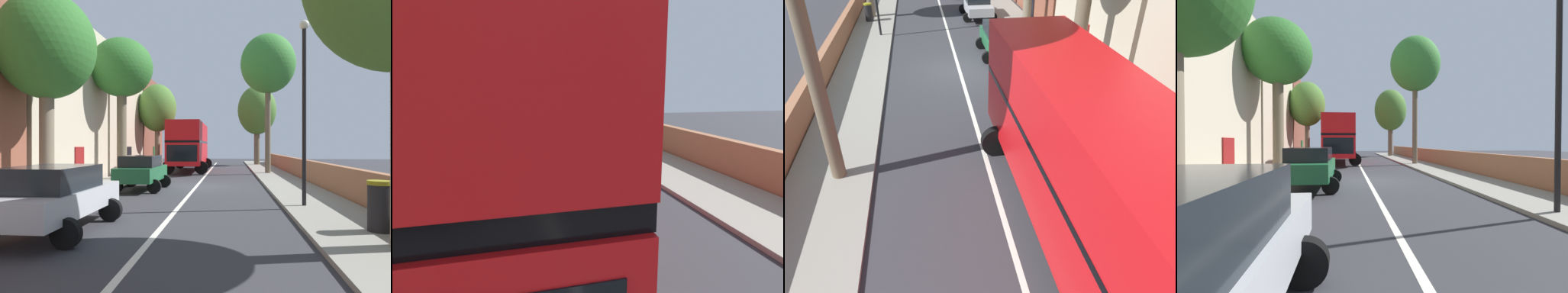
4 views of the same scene
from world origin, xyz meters
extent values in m
plane|color=#333338|center=(0.00, 0.00, 0.00)|extent=(84.00, 84.00, 0.00)
cube|color=silver|center=(0.00, 0.00, 0.00)|extent=(0.16, 54.00, 0.01)
cube|color=gray|center=(-4.90, 0.00, 0.06)|extent=(2.60, 60.00, 0.12)
cube|color=gray|center=(4.90, 0.00, 0.06)|extent=(2.60, 60.00, 0.12)
cube|color=beige|center=(-8.50, 0.00, 4.65)|extent=(4.00, 9.22, 9.31)
cube|color=maroon|center=(-6.47, 0.00, 1.05)|extent=(0.08, 1.10, 2.10)
cube|color=beige|center=(-8.50, 9.60, 4.37)|extent=(4.00, 9.22, 8.74)
cube|color=black|center=(-6.47, 9.60, 1.05)|extent=(0.08, 1.10, 2.10)
cube|color=brown|center=(-8.50, 19.20, 4.61)|extent=(4.00, 9.22, 9.22)
cube|color=#194C23|center=(-6.47, 19.20, 1.05)|extent=(0.08, 1.10, 2.10)
cube|color=#9E6647|center=(6.45, 0.00, 0.65)|extent=(0.36, 54.00, 1.30)
cube|color=red|center=(-1.70, 11.39, 1.55)|extent=(2.61, 10.32, 1.70)
cube|color=black|center=(-1.70, 11.39, 2.48)|extent=(2.63, 10.22, 0.16)
cube|color=red|center=(-1.70, 11.39, 3.31)|extent=(2.61, 10.32, 1.50)
cube|color=black|center=(-1.65, 6.26, 1.64)|extent=(2.20, 0.08, 1.19)
cylinder|color=black|center=(-0.38, 7.90, 0.50)|extent=(1.00, 0.31, 1.00)
cylinder|color=black|center=(-2.94, 7.88, 0.50)|extent=(1.00, 0.31, 1.00)
cylinder|color=black|center=(-0.46, 14.90, 0.50)|extent=(1.00, 0.31, 1.00)
cylinder|color=black|center=(-3.02, 14.88, 0.50)|extent=(1.00, 0.31, 1.00)
cylinder|color=black|center=(-1.59, -8.91, 0.32)|extent=(0.64, 0.22, 0.64)
cube|color=#1E6038|center=(-2.50, -1.79, 0.81)|extent=(1.78, 3.96, 0.66)
cube|color=black|center=(-2.50, -1.99, 1.41)|extent=(1.62, 2.18, 0.54)
cylinder|color=black|center=(-3.38, -0.56, 0.32)|extent=(0.64, 0.23, 0.64)
cylinder|color=black|center=(-1.60, -0.58, 0.32)|extent=(0.64, 0.23, 0.64)
cylinder|color=black|center=(-3.40, -3.00, 0.32)|extent=(0.64, 0.23, 0.64)
cylinder|color=black|center=(-1.62, -3.02, 0.32)|extent=(0.64, 0.23, 0.64)
cylinder|color=brown|center=(-4.99, 2.88, 3.10)|extent=(0.61, 0.61, 5.97)
ellipsoid|color=#2D6B28|center=(-4.99, 2.88, 7.07)|extent=(3.92, 3.92, 3.66)
cylinder|color=brown|center=(4.72, 21.01, 2.61)|extent=(0.63, 0.63, 4.98)
ellipsoid|color=#47752D|center=(4.72, 21.01, 6.15)|extent=(4.24, 4.24, 5.41)
cylinder|color=brown|center=(4.62, 8.46, 3.74)|extent=(0.42, 0.42, 7.24)
ellipsoid|color=#387F33|center=(4.62, 8.46, 8.40)|extent=(4.13, 4.13, 4.46)
cylinder|color=#7A6B56|center=(-4.96, 13.53, 2.46)|extent=(0.47, 0.47, 4.68)
ellipsoid|color=#47752D|center=(-4.96, 13.53, 5.69)|extent=(3.55, 3.55, 4.40)
cylinder|color=black|center=(4.30, -6.34, 3.12)|extent=(0.14, 0.14, 6.00)
camera|label=1|loc=(1.80, -18.63, 2.13)|focal=32.41mm
camera|label=2|loc=(-1.04, 5.01, 3.05)|focal=30.47mm
camera|label=3|loc=(1.78, 18.17, 7.10)|focal=34.34mm
camera|label=4|loc=(-1.04, -12.28, 1.90)|focal=23.33mm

